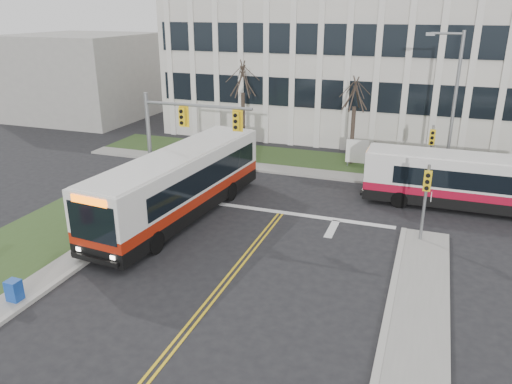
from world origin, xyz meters
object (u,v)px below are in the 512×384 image
(streetlight, at_px, (452,101))
(directory_sign, at_px, (357,152))
(bus_main, at_px, (180,186))
(newspaper_box_blue, at_px, (14,292))
(bus_cross, at_px, (469,183))

(streetlight, height_order, directory_sign, streetlight)
(directory_sign, bearing_deg, bus_main, -122.34)
(streetlight, height_order, newspaper_box_blue, streetlight)
(directory_sign, height_order, newspaper_box_blue, directory_sign)
(directory_sign, xyz_separation_m, bus_cross, (6.87, -5.31, 0.30))
(streetlight, relative_size, newspaper_box_blue, 9.68)
(newspaper_box_blue, bearing_deg, bus_main, 79.18)
(bus_main, xyz_separation_m, bus_cross, (14.22, 6.31, -0.24))
(streetlight, relative_size, bus_main, 0.72)
(directory_sign, bearing_deg, bus_cross, -37.74)
(bus_main, relative_size, bus_cross, 1.17)
(directory_sign, distance_m, bus_cross, 8.69)
(newspaper_box_blue, bearing_deg, directory_sign, 66.98)
(directory_sign, relative_size, newspaper_box_blue, 2.11)
(bus_main, height_order, newspaper_box_blue, bus_main)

